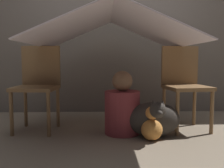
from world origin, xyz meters
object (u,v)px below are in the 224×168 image
(chair_left, at_px, (38,83))
(person_front, at_px, (122,108))
(chair_right, at_px, (184,82))
(dog, at_px, (154,119))

(chair_left, distance_m, person_front, 0.91)
(chair_left, bearing_deg, chair_right, 3.69)
(dog, bearing_deg, chair_right, 38.79)
(person_front, bearing_deg, chair_right, 15.21)
(chair_right, relative_size, person_front, 1.41)
(person_front, bearing_deg, dog, -23.15)
(dog, bearing_deg, person_front, 156.85)
(chair_right, height_order, dog, chair_right)
(chair_left, relative_size, dog, 1.74)
(chair_right, height_order, person_front, chair_right)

